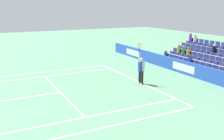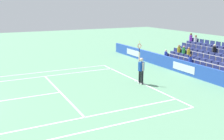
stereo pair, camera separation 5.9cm
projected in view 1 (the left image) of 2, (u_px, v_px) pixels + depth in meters
line_baseline at (137, 81)px, 18.25m from camera, size 10.97×0.10×0.01m
line_service at (60, 92)px, 15.83m from camera, size 8.23×0.10×0.01m
line_centre_service at (4, 101)px, 14.42m from camera, size 0.10×6.40×0.01m
line_singles_sideline_left at (39, 77)px, 19.19m from camera, size 0.10×11.89×0.01m
line_singles_sideline_right at (76, 119)px, 12.07m from camera, size 0.10×11.89×0.01m
line_doubles_sideline_left at (35, 73)px, 20.38m from camera, size 0.10×11.89×0.01m
line_doubles_sideline_right at (87, 132)px, 10.89m from camera, size 0.10×11.89×0.01m
line_centre_mark at (136, 81)px, 18.21m from camera, size 0.10×0.20×0.01m
sponsor_barrier at (184, 67)px, 20.01m from camera, size 22.30×0.22×1.01m
tennis_player at (141, 69)px, 17.35m from camera, size 0.53×0.39×2.85m
stadium_stand at (212, 62)px, 21.27m from camera, size 8.06×3.80×2.62m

